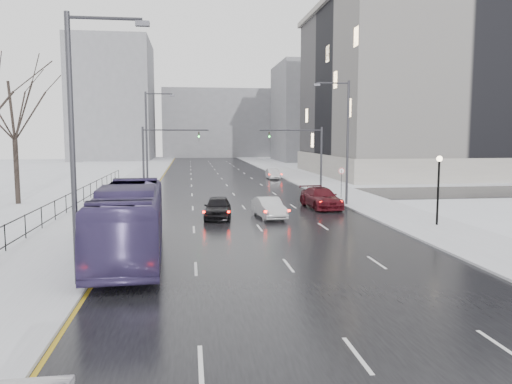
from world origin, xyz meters
name	(u,v)px	position (x,y,z in m)	size (l,w,h in m)	color
road	(225,184)	(0.00, 60.00, 0.02)	(16.00, 150.00, 0.04)	black
cross_road	(235,196)	(0.00, 48.00, 0.02)	(130.00, 10.00, 0.04)	black
sidewalk_left	(135,184)	(-10.50, 60.00, 0.08)	(5.00, 150.00, 0.16)	silver
sidewalk_right	(312,182)	(10.50, 60.00, 0.08)	(5.00, 150.00, 0.16)	silver
park_strip	(49,186)	(-20.00, 60.00, 0.06)	(14.00, 150.00, 0.12)	white
tree_park_e	(18,205)	(-18.20, 44.00, 0.00)	(9.45, 9.45, 13.50)	black
iron_fence	(31,222)	(-13.00, 30.00, 0.91)	(0.06, 70.00, 1.30)	black
streetlight_r_mid	(345,136)	(8.17, 40.00, 5.62)	(2.95, 0.25, 10.00)	#2D2D33
streetlight_l_near	(78,137)	(-8.17, 20.00, 5.62)	(2.95, 0.25, 10.00)	#2D2D33
streetlight_l_far	(149,136)	(-8.17, 52.00, 5.62)	(2.95, 0.25, 10.00)	#2D2D33
lamppost_r_mid	(439,180)	(11.00, 30.00, 2.94)	(0.36, 0.36, 4.28)	black
mast_signal_right	(310,152)	(7.33, 48.00, 4.11)	(6.10, 0.33, 6.50)	#2D2D33
mast_signal_left	(155,153)	(-7.33, 48.00, 4.11)	(6.10, 0.33, 6.50)	#2D2D33
no_uturn_sign	(342,174)	(9.20, 44.00, 2.30)	(0.60, 0.06, 2.70)	#2D2D33
civic_building	(454,99)	(35.00, 72.00, 11.21)	(41.00, 31.00, 24.80)	gray
bldg_far_right	(328,113)	(28.00, 115.00, 11.00)	(24.00, 20.00, 22.00)	slate
bldg_far_left	(113,101)	(-22.00, 125.00, 14.00)	(18.00, 22.00, 28.00)	slate
bldg_far_center	(219,124)	(4.00, 140.00, 9.00)	(30.00, 18.00, 18.00)	slate
bus	(130,221)	(-7.00, 24.67, 1.72)	(2.83, 12.10, 3.37)	#3B305D
sedan_center_near	(218,207)	(-2.32, 35.02, 0.79)	(1.77, 4.39, 1.50)	black
sedan_right_near	(269,208)	(1.17, 34.74, 0.74)	(1.49, 4.28, 1.41)	#A9AAAD
sedan_right_far	(321,198)	(5.97, 38.91, 0.83)	(2.22, 5.45, 1.58)	#450B13
sedan_right_distant	(273,174)	(6.65, 65.56, 0.71)	(1.41, 4.05, 1.33)	#BAB8BE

